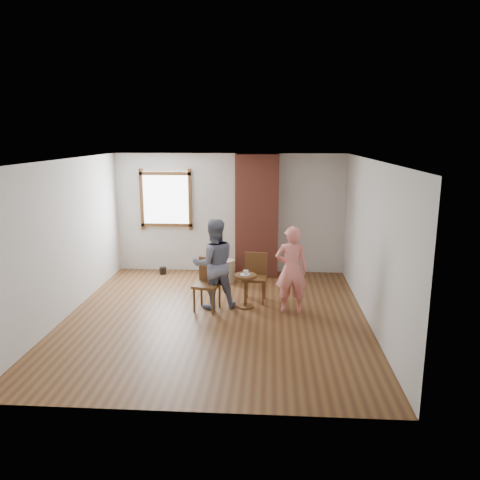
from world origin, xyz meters
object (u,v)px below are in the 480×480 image
object	(u,v)px
stoneware_crock	(226,271)
person_pink	(291,270)
man	(214,264)
side_table	(245,285)
dining_chair_right	(255,274)
dining_chair_left	(208,281)

from	to	relation	value
stoneware_crock	person_pink	xyz separation A→B (m)	(1.27, -1.64, 0.52)
man	stoneware_crock	bearing A→B (deg)	-110.53
stoneware_crock	side_table	bearing A→B (deg)	-71.89
dining_chair_right	side_table	distance (m)	0.43
dining_chair_right	man	bearing A→B (deg)	-145.39
dining_chair_left	side_table	bearing A→B (deg)	22.10
man	person_pink	xyz separation A→B (m)	(1.34, -0.15, -0.04)
dining_chair_right	person_pink	xyz separation A→B (m)	(0.63, -0.56, 0.26)
side_table	man	distance (m)	0.67
side_table	man	bearing A→B (deg)	-177.17
dining_chair_left	stoneware_crock	bearing A→B (deg)	97.45
dining_chair_right	side_table	world-z (taller)	dining_chair_right
stoneware_crock	man	distance (m)	1.60
dining_chair_right	person_pink	bearing A→B (deg)	-37.41
side_table	stoneware_crock	bearing A→B (deg)	108.11
side_table	person_pink	xyz separation A→B (m)	(0.79, -0.17, 0.35)
dining_chair_left	dining_chair_right	xyz separation A→B (m)	(0.80, 0.49, -0.01)
dining_chair_left	dining_chair_right	size ratio (longest dim) A/B	1.02
dining_chair_left	dining_chair_right	distance (m)	0.94
dining_chair_right	man	world-z (taller)	man
stoneware_crock	man	size ratio (longest dim) A/B	0.29
side_table	dining_chair_right	bearing A→B (deg)	67.45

